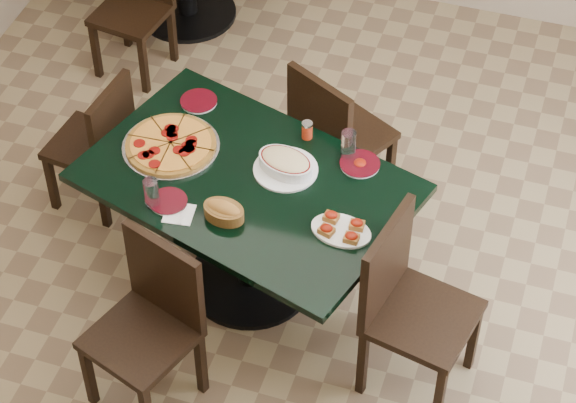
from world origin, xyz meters
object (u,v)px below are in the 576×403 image
(pepperoni_pizza, at_px, (171,145))
(bread_basket, at_px, (224,211))
(main_table, at_px, (248,206))
(chair_near, at_px, (152,317))
(chair_left, at_px, (99,140))
(bruschetta_platter, at_px, (341,228))
(chair_far, at_px, (333,132))
(chair_right, at_px, (406,299))
(lasagna_casserole, at_px, (286,163))

(pepperoni_pizza, relative_size, bread_basket, 2.20)
(main_table, xyz_separation_m, chair_near, (-0.20, -0.74, -0.05))
(chair_left, bearing_deg, bruschetta_platter, 77.68)
(main_table, distance_m, chair_near, 0.77)
(bread_basket, height_order, bruschetta_platter, bread_basket)
(chair_near, height_order, bread_basket, chair_near)
(chair_far, distance_m, bread_basket, 1.02)
(chair_near, relative_size, chair_right, 0.95)
(main_table, distance_m, bruschetta_platter, 0.59)
(bread_basket, bearing_deg, lasagna_casserole, 74.35)
(chair_right, relative_size, lasagna_casserole, 3.03)
(chair_near, xyz_separation_m, lasagna_casserole, (0.36, 0.85, 0.28))
(pepperoni_pizza, bearing_deg, chair_left, 157.46)
(chair_near, relative_size, pepperoni_pizza, 1.92)
(lasagna_casserole, bearing_deg, chair_right, -15.58)
(chair_near, relative_size, chair_left, 1.11)
(pepperoni_pizza, bearing_deg, bread_basket, -41.31)
(main_table, bearing_deg, chair_left, 178.78)
(chair_far, distance_m, chair_near, 1.50)
(pepperoni_pizza, bearing_deg, main_table, -12.83)
(chair_near, height_order, lasagna_casserole, chair_near)
(main_table, height_order, bread_basket, bread_basket)
(lasagna_casserole, height_order, bread_basket, lasagna_casserole)
(pepperoni_pizza, bearing_deg, lasagna_casserole, 1.89)
(chair_near, height_order, chair_right, chair_right)
(pepperoni_pizza, bearing_deg, chair_near, -74.87)
(main_table, xyz_separation_m, chair_right, (0.87, -0.31, -0.02))
(chair_far, relative_size, bruschetta_platter, 3.00)
(chair_near, distance_m, chair_left, 1.29)
(bruschetta_platter, bearing_deg, bread_basket, -164.76)
(bread_basket, bearing_deg, main_table, 94.90)
(chair_far, height_order, bruschetta_platter, chair_far)
(chair_near, bearing_deg, pepperoni_pizza, 124.91)
(chair_left, bearing_deg, bread_basket, 64.76)
(chair_near, bearing_deg, main_table, 94.47)
(chair_right, bearing_deg, chair_far, 44.28)
(chair_near, distance_m, pepperoni_pizza, 0.90)
(lasagna_casserole, bearing_deg, bruschetta_platter, -24.52)
(pepperoni_pizza, bearing_deg, chair_far, 42.10)
(chair_near, xyz_separation_m, chair_right, (1.07, 0.43, 0.03))
(chair_far, xyz_separation_m, pepperoni_pizza, (-0.66, -0.60, 0.25))
(chair_far, bearing_deg, chair_near, 101.19)
(chair_near, distance_m, bruschetta_platter, 0.94)
(chair_right, distance_m, chair_left, 1.93)
(main_table, relative_size, chair_near, 1.89)
(chair_right, distance_m, pepperoni_pizza, 1.38)
(chair_right, relative_size, bruschetta_platter, 3.15)
(chair_right, bearing_deg, pepperoni_pizza, 84.41)
(chair_right, relative_size, pepperoni_pizza, 2.02)
(bruschetta_platter, bearing_deg, chair_far, 115.31)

